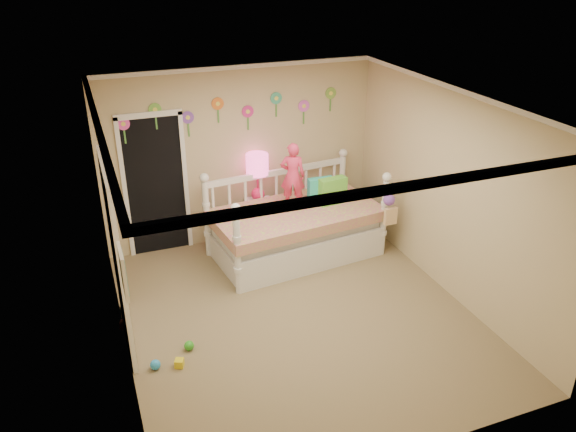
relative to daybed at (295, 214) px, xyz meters
name	(u,v)px	position (x,y,z in m)	size (l,w,h in m)	color
floor	(298,315)	(-0.53, -1.42, -0.64)	(4.00, 4.50, 0.01)	#7F684C
ceiling	(300,103)	(-0.53, -1.42, 1.96)	(4.00, 4.50, 0.01)	white
back_wall	(241,155)	(-0.53, 0.83, 0.66)	(4.00, 0.01, 2.60)	tan
left_wall	(113,250)	(-2.53, -1.42, 0.66)	(0.01, 4.50, 2.60)	tan
right_wall	(450,193)	(1.47, -1.42, 0.66)	(0.01, 4.50, 2.60)	tan
crown_molding	(300,106)	(-0.53, -1.42, 1.93)	(4.00, 4.50, 0.06)	white
daybed	(295,214)	(0.00, 0.00, 0.00)	(2.36, 1.27, 1.28)	white
pillow_turquoise	(321,190)	(0.42, 0.11, 0.26)	(0.37, 0.13, 0.37)	#25BCA0
pillow_lime	(332,191)	(0.57, 0.01, 0.26)	(0.40, 0.15, 0.38)	#65C63C
child	(293,176)	(0.00, 0.10, 0.54)	(0.34, 0.22, 0.94)	#EC355F
nightstand	(259,219)	(-0.34, 0.65, -0.32)	(0.38, 0.29, 0.64)	white
table_lamp	(257,170)	(-0.34, 0.65, 0.47)	(0.33, 0.33, 0.72)	#DB1D55
closet_doorway	(156,185)	(-1.78, 0.81, 0.39)	(0.90, 0.04, 2.07)	black
flower_decals	(233,113)	(-0.62, 0.82, 1.30)	(3.40, 0.02, 0.50)	#B2668C
mirror_closet	(117,257)	(-2.49, -1.12, 0.41)	(0.07, 1.30, 2.10)	white
wall_picture	(123,272)	(-2.50, -2.32, 0.91)	(0.05, 0.34, 0.42)	white
hanging_bag	(389,210)	(1.12, -0.62, 0.14)	(0.20, 0.16, 0.36)	beige
toy_scatter	(152,346)	(-2.28, -1.44, -0.59)	(0.80, 1.30, 0.11)	#996666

